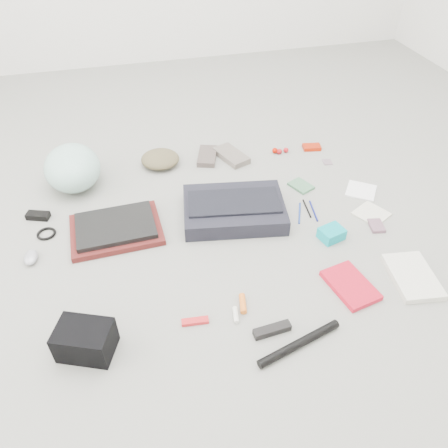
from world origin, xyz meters
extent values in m
plane|color=gray|center=(0.00, 0.00, 0.00)|extent=(4.00, 4.00, 0.00)
cube|color=black|center=(0.07, 0.10, 0.04)|extent=(0.48, 0.37, 0.07)
cube|color=black|center=(0.07, 0.10, 0.08)|extent=(0.41, 0.24, 0.01)
cube|color=#5B1A18|center=(-0.44, 0.12, 0.01)|extent=(0.38, 0.29, 0.03)
cube|color=black|center=(-0.44, 0.12, 0.04)|extent=(0.33, 0.24, 0.02)
ellipsoid|color=#B2EADA|center=(-0.60, 0.51, 0.10)|extent=(0.28, 0.34, 0.19)
ellipsoid|color=brown|center=(-0.18, 0.59, 0.03)|extent=(0.24, 0.24, 0.07)
cube|color=brown|center=(0.06, 0.58, 0.01)|extent=(0.14, 0.20, 0.03)
cube|color=slate|center=(0.18, 0.56, 0.02)|extent=(0.17, 0.22, 0.03)
cube|color=black|center=(-0.76, 0.30, 0.01)|extent=(0.11, 0.08, 0.03)
torus|color=black|center=(-0.72, 0.17, 0.01)|extent=(0.10, 0.10, 0.01)
ellipsoid|color=#9D9DA7|center=(-0.77, 0.03, 0.02)|extent=(0.06, 0.09, 0.03)
cube|color=black|center=(-0.56, -0.44, 0.06)|extent=(0.20, 0.18, 0.11)
cube|color=red|center=(-0.21, -0.42, 0.01)|extent=(0.09, 0.03, 0.01)
cylinder|color=white|center=(-0.07, -0.43, 0.01)|extent=(0.03, 0.06, 0.02)
cylinder|color=orange|center=(-0.03, -0.39, 0.01)|extent=(0.04, 0.08, 0.02)
cube|color=black|center=(0.03, -0.52, 0.01)|extent=(0.13, 0.04, 0.03)
cylinder|color=black|center=(0.10, -0.59, 0.01)|extent=(0.31, 0.11, 0.03)
cube|color=red|center=(0.38, -0.41, 0.01)|extent=(0.17, 0.22, 0.02)
cube|color=silver|center=(0.62, -0.42, 0.01)|extent=(0.19, 0.25, 0.02)
cube|color=#447552|center=(0.44, 0.23, 0.01)|extent=(0.12, 0.13, 0.01)
cylinder|color=navy|center=(0.36, 0.04, 0.00)|extent=(0.06, 0.13, 0.01)
cylinder|color=black|center=(0.40, 0.06, 0.00)|extent=(0.02, 0.13, 0.01)
cylinder|color=navy|center=(0.42, 0.04, 0.00)|extent=(0.03, 0.14, 0.01)
cube|color=#06ADB9|center=(0.42, -0.14, 0.02)|extent=(0.11, 0.10, 0.05)
cube|color=#80596A|center=(0.64, -0.13, 0.01)|extent=(0.07, 0.09, 0.02)
cube|color=white|center=(0.70, 0.12, 0.00)|extent=(0.18, 0.18, 0.01)
cube|color=beige|center=(0.66, -0.04, 0.00)|extent=(0.17, 0.17, 0.01)
sphere|color=#B91100|center=(0.42, 0.55, 0.01)|extent=(0.04, 0.04, 0.03)
sphere|color=#9F1116|center=(0.44, 0.53, 0.01)|extent=(0.04, 0.04, 0.03)
sphere|color=red|center=(0.48, 0.54, 0.01)|extent=(0.03, 0.03, 0.03)
cube|color=#B92108|center=(0.62, 0.54, 0.01)|extent=(0.10, 0.07, 0.02)
cube|color=gray|center=(0.65, 0.39, 0.00)|extent=(0.05, 0.06, 0.00)
camera|label=1|loc=(-0.34, -1.32, 1.23)|focal=35.00mm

